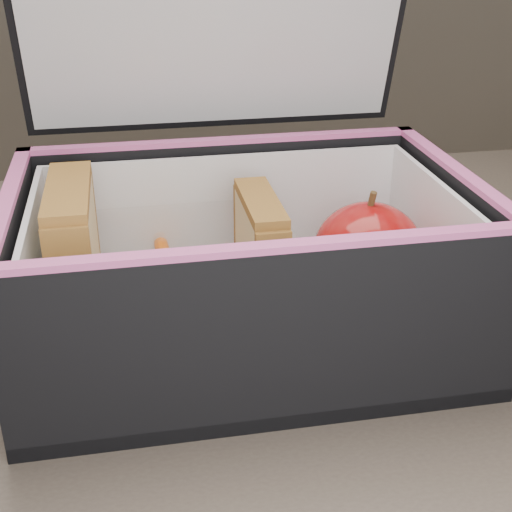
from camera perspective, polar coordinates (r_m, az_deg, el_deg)
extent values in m
cube|color=brown|center=(0.55, -0.16, -8.08)|extent=(1.20, 0.80, 0.03)
cube|color=black|center=(0.59, -3.35, 18.98)|extent=(0.31, 0.06, 0.20)
cube|color=#CFB580|center=(0.51, -15.11, -0.93)|extent=(0.01, 0.10, 0.11)
cube|color=#B15A5F|center=(0.51, -14.10, -1.27)|extent=(0.01, 0.10, 0.10)
cube|color=#CFB580|center=(0.51, -13.18, -0.77)|extent=(0.01, 0.10, 0.11)
cube|color=brown|center=(0.49, -14.86, 5.02)|extent=(0.03, 0.10, 0.01)
cube|color=#CFB580|center=(0.52, -0.44, -0.59)|extent=(0.01, 0.08, 0.09)
cube|color=#B15A5F|center=(0.52, 0.35, -0.87)|extent=(0.01, 0.08, 0.08)
cube|color=#CFB580|center=(0.52, 1.13, -0.46)|extent=(0.01, 0.08, 0.09)
cube|color=brown|center=(0.50, 0.36, 4.31)|extent=(0.02, 0.09, 0.01)
cylinder|color=#F75B00|center=(0.53, -6.95, -4.45)|extent=(0.02, 0.09, 0.01)
cylinder|color=#F75B00|center=(0.51, -6.56, -4.88)|extent=(0.02, 0.09, 0.01)
cylinder|color=#F75B00|center=(0.51, -5.38, -3.05)|extent=(0.02, 0.09, 0.01)
cylinder|color=#F75B00|center=(0.51, -7.70, -6.48)|extent=(0.03, 0.09, 0.01)
cylinder|color=#F75B00|center=(0.53, -6.71, -3.62)|extent=(0.03, 0.09, 0.01)
cylinder|color=#F75B00|center=(0.51, -6.77, -3.35)|extent=(0.02, 0.09, 0.01)
cylinder|color=#F75B00|center=(0.50, -7.59, -6.54)|extent=(0.01, 0.09, 0.01)
cylinder|color=#F75B00|center=(0.51, -6.75, -4.39)|extent=(0.02, 0.09, 0.01)
cylinder|color=#F75B00|center=(0.55, -7.08, -0.98)|extent=(0.02, 0.09, 0.01)
cube|color=white|center=(0.56, 8.26, -3.49)|extent=(0.10, 0.10, 0.01)
ellipsoid|color=#8F0004|center=(0.54, 8.94, 0.28)|extent=(0.11, 0.11, 0.08)
cylinder|color=#4A351A|center=(0.53, 9.26, 4.43)|extent=(0.01, 0.01, 0.01)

